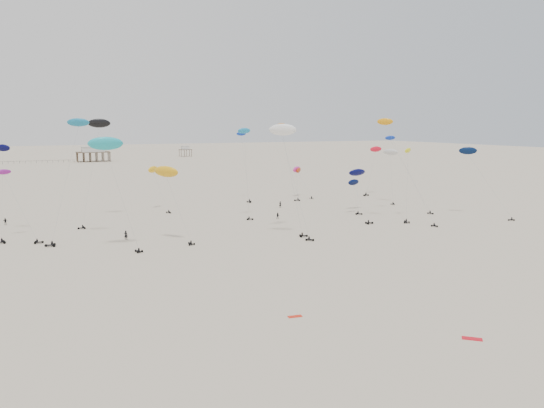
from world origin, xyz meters
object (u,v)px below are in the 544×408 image
spectator_0 (126,240)px  pavilion_small (185,152)px  rig_4 (357,177)px  pavilion_main (93,155)px  rig_9 (297,175)px  rig_0 (285,145)px

spectator_0 → pavilion_small: bearing=-95.1°
rig_4 → pavilion_main: bearing=-117.7°
rig_9 → rig_4: bearing=-170.7°
rig_9 → spectator_0: (-62.88, -43.81, -7.62)m
spectator_0 → pavilion_main: bearing=-81.9°
pavilion_main → rig_4: rig_4 is taller
pavilion_main → rig_0: bearing=-86.8°
rig_0 → rig_9: 58.83m
pavilion_main → rig_0: rig_0 is taller
pavilion_main → rig_4: bearing=-79.3°
pavilion_main → spectator_0: (-19.88, -253.08, -4.22)m
pavilion_main → rig_9: 213.66m
pavilion_small → rig_9: size_ratio=0.70×
rig_4 → spectator_0: rig_4 is taller
pavilion_main → pavilion_small: size_ratio=2.33×
rig_0 → spectator_0: bearing=-42.3°
rig_0 → spectator_0: rig_0 is taller
rig_0 → spectator_0: (-34.32, 6.20, -19.65)m
rig_9 → spectator_0: 77.01m
rig_0 → rig_9: bearing=-151.7°
rig_0 → rig_9: size_ratio=2.01×
pavilion_main → rig_0: (14.44, -259.27, 15.43)m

